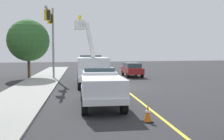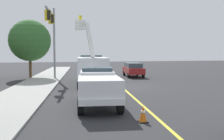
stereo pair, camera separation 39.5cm
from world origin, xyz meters
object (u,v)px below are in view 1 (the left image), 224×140
(traffic_cone_mid_rear, at_px, (109,77))
(traffic_signal_mast, at_px, (51,30))
(passing_minivan, at_px, (132,69))
(traffic_cone_leading, at_px, (148,114))
(utility_bucket_truck, at_px, (91,67))
(service_pickup_truck, at_px, (101,86))
(traffic_cone_mid_front, at_px, (122,88))

(traffic_cone_mid_rear, xyz_separation_m, traffic_signal_mast, (0.83, 5.99, 4.94))
(traffic_cone_mid_rear, relative_size, traffic_signal_mast, 0.09)
(traffic_signal_mast, bearing_deg, passing_minivan, -79.01)
(traffic_cone_mid_rear, bearing_deg, traffic_signal_mast, 82.11)
(traffic_cone_leading, bearing_deg, traffic_signal_mast, 9.80)
(traffic_cone_mid_rear, bearing_deg, traffic_cone_leading, 170.14)
(passing_minivan, relative_size, traffic_signal_mast, 0.64)
(passing_minivan, height_order, traffic_cone_leading, passing_minivan)
(traffic_signal_mast, bearing_deg, traffic_cone_leading, -170.20)
(utility_bucket_truck, xyz_separation_m, passing_minivan, (6.30, -6.30, -0.63))
(service_pickup_truck, relative_size, traffic_cone_leading, 7.98)
(utility_bucket_truck, relative_size, traffic_cone_leading, 11.56)
(service_pickup_truck, relative_size, traffic_signal_mast, 0.75)
(traffic_cone_leading, bearing_deg, traffic_cone_mid_front, -10.33)
(traffic_cone_leading, bearing_deg, utility_bucket_truck, -1.10)
(utility_bucket_truck, distance_m, traffic_signal_mast, 6.65)
(passing_minivan, relative_size, traffic_cone_mid_rear, 7.01)
(utility_bucket_truck, height_order, traffic_cone_mid_rear, utility_bucket_truck)
(traffic_cone_mid_front, bearing_deg, service_pickup_truck, 149.44)
(passing_minivan, bearing_deg, service_pickup_truck, 154.13)
(service_pickup_truck, xyz_separation_m, passing_minivan, (15.92, -7.72, -0.15))
(traffic_cone_leading, height_order, traffic_cone_mid_rear, traffic_cone_leading)
(traffic_signal_mast, bearing_deg, traffic_cone_mid_rear, -97.89)
(traffic_cone_mid_rear, bearing_deg, service_pickup_truck, 162.79)
(service_pickup_truck, xyz_separation_m, traffic_cone_mid_front, (4.48, -2.64, -0.76))
(traffic_cone_leading, xyz_separation_m, traffic_cone_mid_rear, (16.86, -2.93, -0.01))
(service_pickup_truck, xyz_separation_m, traffic_cone_leading, (-3.63, -1.17, -0.76))
(service_pickup_truck, distance_m, traffic_cone_leading, 3.89)
(traffic_cone_mid_rear, bearing_deg, passing_minivan, -53.36)
(passing_minivan, distance_m, traffic_cone_mid_rear, 4.56)
(utility_bucket_truck, bearing_deg, traffic_cone_mid_front, -166.66)
(utility_bucket_truck, bearing_deg, traffic_cone_leading, 178.90)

